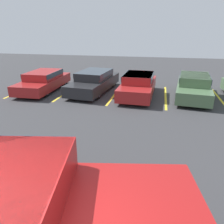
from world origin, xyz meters
TOP-DOWN VIEW (x-y plane):
  - stall_stripe_a at (-6.63, 10.85)m, footprint 0.12×4.56m
  - stall_stripe_b at (-3.72, 10.85)m, footprint 0.12×4.56m
  - stall_stripe_c at (-0.80, 10.85)m, footprint 0.12×4.56m
  - stall_stripe_d at (2.11, 10.85)m, footprint 0.12×4.56m
  - stall_stripe_e at (5.03, 10.85)m, footprint 0.12×4.56m
  - pickup_truck at (-0.18, 0.77)m, footprint 5.76×3.03m
  - parked_sedan_a at (-5.31, 10.71)m, footprint 1.91×4.61m
  - parked_sedan_b at (-2.16, 11.13)m, footprint 2.21×4.91m
  - parked_sedan_c at (0.55, 10.69)m, footprint 1.85×4.35m
  - parked_sedan_d at (3.57, 11.02)m, footprint 2.15×4.57m

SIDE VIEW (x-z plane):
  - stall_stripe_a at x=-6.63m, z-range 0.00..0.01m
  - stall_stripe_b at x=-3.72m, z-range 0.00..0.01m
  - stall_stripe_c at x=-0.80m, z-range 0.00..0.01m
  - stall_stripe_d at x=2.11m, z-range 0.00..0.01m
  - stall_stripe_e at x=5.03m, z-range 0.00..0.01m
  - parked_sedan_a at x=-5.31m, z-range 0.04..1.22m
  - parked_sedan_b at x=-2.16m, z-range 0.04..1.29m
  - parked_sedan_d at x=3.57m, z-range 0.04..1.30m
  - parked_sedan_c at x=0.55m, z-range 0.04..1.30m
  - pickup_truck at x=-0.18m, z-range -0.01..1.80m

